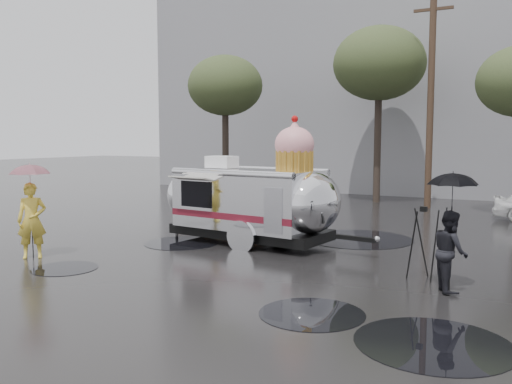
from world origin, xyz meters
The scene contains 13 objects.
ground centered at (0.00, 0.00, 0.00)m, with size 120.00×120.00×0.00m, color black.
puddles centered at (1.83, 2.03, 0.01)m, with size 10.20×10.22×0.01m.
grey_building centered at (-4.00, 24.00, 6.50)m, with size 22.00×12.00×13.00m, color slate.
utility_pole centered at (2.50, 14.00, 4.62)m, with size 1.60×0.28×9.00m.
tree_left centered at (-7.00, 13.00, 5.48)m, with size 3.64×3.64×6.95m.
tree_mid centered at (0.00, 15.00, 6.34)m, with size 4.20×4.20×8.03m.
barricade_row centered at (-5.55, 9.96, 0.52)m, with size 4.30×0.80×1.00m.
airstream_trailer centered at (-0.44, 3.64, 1.28)m, with size 6.76×2.79×3.66m.
person_left centered at (-4.34, -0.67, 0.94)m, with size 0.68×0.45×1.89m, color yellow.
umbrella_pink centered at (-4.34, -0.67, 1.96)m, with size 1.21×1.21×2.38m.
person_right centered at (5.32, 1.12, 0.80)m, with size 0.76×0.42×1.59m, color black.
umbrella_black centered at (5.32, 1.12, 1.95)m, with size 1.18×1.18×2.36m.
tripod centered at (4.66, 1.79, 0.94)m, with size 0.62×0.63×1.57m.
Camera 1 is at (6.85, -9.80, 2.98)m, focal length 38.00 mm.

